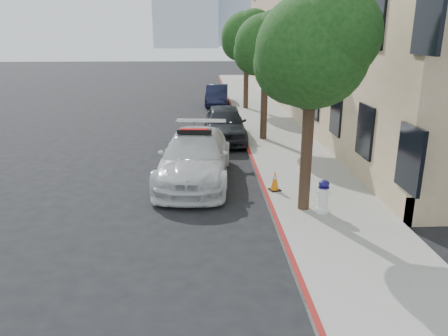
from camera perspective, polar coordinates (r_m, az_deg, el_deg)
The scene contains 12 objects.
ground at distance 13.62m, azimuth -3.61°, elevation -2.82°, with size 120.00×120.00×0.00m, color black.
sidewalk at distance 23.49m, azimuth 5.50°, elevation 6.01°, with size 3.20×50.00×0.15m, color gray.
curb_strip at distance 23.32m, azimuth 1.73°, elevation 6.00°, with size 0.12×50.00×0.15m, color maroon.
building at distance 29.19m, azimuth 15.79°, elevation 17.43°, with size 8.00×36.00×10.00m, color tan.
tree_near at distance 11.11m, azimuth 11.66°, elevation 14.84°, with size 2.92×2.82×5.62m.
tree_mid at distance 18.97m, azimuth 5.56°, elevation 15.73°, with size 2.77×2.64×5.43m.
tree_far at distance 26.90m, azimuth 3.05°, elevation 16.76°, with size 3.10×3.00×5.81m.
police_car at distance 14.24m, azimuth -3.81°, elevation 1.46°, with size 2.66×5.62×1.73m.
parked_car_mid at distance 19.55m, azimuth 0.07°, elevation 5.86°, with size 1.83×4.56×1.55m, color black.
parked_car_far at distance 29.17m, azimuth -0.92°, elevation 9.50°, with size 1.40×4.02×1.32m, color black.
fire_hydrant at distance 11.71m, azimuth 12.83°, elevation -3.66°, with size 0.38×0.34×0.89m.
traffic_cone at distance 13.10m, azimuth 6.66°, elevation -1.65°, with size 0.40×0.40×0.61m.
Camera 1 is at (0.22, -12.78, 4.72)m, focal length 35.00 mm.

